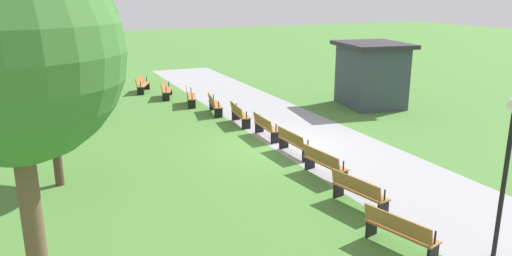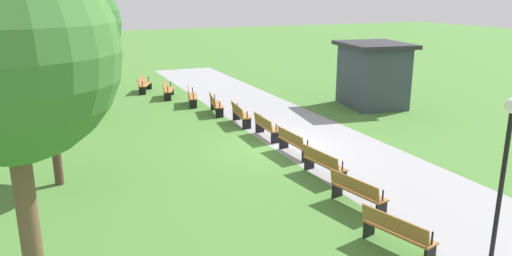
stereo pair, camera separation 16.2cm
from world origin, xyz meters
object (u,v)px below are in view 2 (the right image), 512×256
tree_0 (71,24)px  lamp_post (507,148)px  bench_6 (293,142)px  bench_3 (215,104)px  bench_0 (144,84)px  tree_3 (6,55)px  bench_4 (240,114)px  tree_1 (38,36)px  bench_2 (191,96)px  bench_8 (357,191)px  bench_1 (168,89)px  bench_9 (397,231)px  tree_2 (47,74)px  bench_5 (266,126)px  kiosk (373,74)px  bench_7 (323,163)px

tree_0 → lamp_post: 18.03m
bench_6 → bench_3: bearing=-177.9°
bench_3 → bench_0: bearing=-152.1°
bench_0 → tree_3: tree_3 is taller
bench_4 → lamp_post: (12.52, 0.86, 2.05)m
tree_0 → tree_3: tree_3 is taller
tree_1 → bench_0: bearing=82.5°
bench_2 → bench_8: size_ratio=1.00×
bench_1 → bench_9: bearing=21.5°
bench_0 → bench_8: (18.07, 2.04, 0.00)m
bench_1 → bench_9: size_ratio=1.00×
bench_4 → tree_2: 9.10m
tree_0 → bench_3: bearing=74.6°
tree_2 → bench_4: bearing=119.1°
bench_3 → bench_5: size_ratio=1.02×
bench_4 → bench_1: bearing=-160.7°
bench_8 → tree_0: bearing=-166.3°
bench_8 → bench_9: size_ratio=1.00×
bench_4 → tree_3: (10.41, -8.17, 4.15)m
bench_9 → bench_2: bearing=164.9°
bench_9 → bench_6: bearing=156.3°
bench_5 → tree_1: size_ratio=0.35×
bench_1 → bench_9: (18.18, 0.68, 0.00)m
bench_2 → kiosk: (3.84, 8.30, 1.15)m
bench_2 → bench_7: (11.44, 0.86, 0.00)m
bench_7 → tree_1: tree_1 is taller
bench_3 → lamp_post: 14.99m
bench_1 → bench_8: (15.93, 1.19, 0.00)m
bench_4 → bench_8: same height
bench_0 → tree_3: size_ratio=0.27×
bench_3 → bench_9: same height
bench_6 → bench_8: same height
bench_4 → bench_7: (6.91, 0.00, 0.00)m
kiosk → bench_5: bearing=-58.8°
bench_9 → lamp_post: bearing=42.7°
bench_2 → bench_3: size_ratio=1.00×
bench_5 → tree_3: (8.11, -8.35, 4.15)m
tree_0 → bench_1: bearing=120.4°
bench_8 → tree_3: bearing=-91.9°
bench_1 → bench_2: bearing=36.6°
bench_1 → tree_0: (2.81, -4.78, 3.78)m
bench_2 → bench_1: bearing=-147.7°
bench_6 → bench_4: bearing=180.0°
bench_1 → tree_0: tree_0 is taller
bench_3 → tree_2: (6.48, -7.21, 2.86)m
bench_6 → bench_0: bearing=-171.4°
bench_5 → bench_6: size_ratio=1.00×
bench_6 → kiosk: kiosk is taller
kiosk → bench_0: bearing=-121.0°
bench_1 → bench_8: bearing=23.7°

